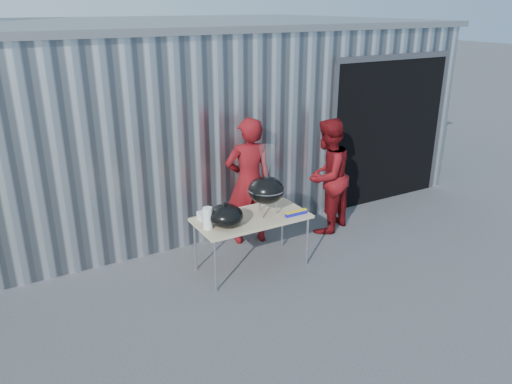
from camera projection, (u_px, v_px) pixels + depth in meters
ground at (280, 288)px, 6.33m from camera, size 80.00×80.00×0.00m
building at (197, 102)px, 9.93m from camera, size 8.20×6.20×3.10m
folding_table at (252, 219)px, 6.59m from camera, size 1.50×0.75×0.75m
kettle_grill at (266, 185)px, 6.50m from camera, size 0.48×0.48×0.95m
grill_lid at (226, 216)px, 6.25m from camera, size 0.44×0.44×0.32m
paper_towels at (208, 218)px, 6.18m from camera, size 0.12×0.12×0.28m
white_tub at (206, 215)px, 6.49m from camera, size 0.20×0.15×0.10m
foil_box at (296, 213)px, 6.61m from camera, size 0.32×0.06×0.06m
person_cook at (249, 182)px, 7.27m from camera, size 0.78×0.60×1.90m
person_bystander at (327, 176)px, 7.66m from camera, size 1.07×0.97×1.79m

